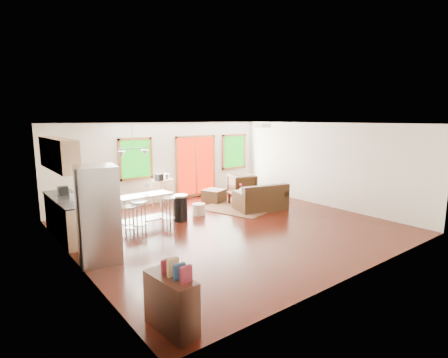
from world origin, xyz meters
TOP-DOWN VIEW (x-y plane):
  - floor at (0.00, 0.00)m, footprint 7.50×7.00m
  - ceiling at (0.00, 0.00)m, footprint 7.50×7.00m
  - back_wall at (0.00, 3.51)m, footprint 7.50×0.02m
  - left_wall at (-3.76, 0.00)m, footprint 0.02×7.00m
  - right_wall at (3.76, 0.00)m, footprint 0.02×7.00m
  - front_wall at (0.00, -3.51)m, footprint 7.50×0.02m
  - window_left at (-1.00, 3.46)m, footprint 1.10×0.05m
  - french_doors at (1.20, 3.46)m, footprint 1.60×0.05m
  - window_right at (2.90, 3.46)m, footprint 1.10×0.05m
  - rug at (1.77, 1.46)m, footprint 3.01×2.63m
  - loveseat at (1.77, 0.77)m, footprint 1.66×1.17m
  - coffee_table at (1.85, 1.66)m, footprint 1.11×0.81m
  - armchair at (2.56, 2.60)m, footprint 1.04×1.00m
  - ottoman at (1.24, 2.46)m, footprint 0.82×0.82m
  - pouf at (-0.03, 1.46)m, footprint 0.43×0.43m
  - vase at (1.72, 1.64)m, footprint 0.20×0.21m
  - cabinets at (-3.49, 1.70)m, footprint 0.64×2.24m
  - refrigerator at (-3.34, -0.14)m, footprint 0.87×0.85m
  - island at (-1.75, 1.30)m, footprint 1.36×0.58m
  - cup at (-1.52, 1.64)m, footprint 0.17×0.15m
  - bar_stool_a at (-2.30, 0.84)m, footprint 0.38×0.38m
  - bar_stool_b at (-2.07, 0.91)m, footprint 0.38×0.38m
  - bar_stool_c at (-1.26, 0.97)m, footprint 0.38×0.38m
  - trash_can at (-0.73, 1.27)m, footprint 0.43×0.43m
  - kitchen_cart at (-0.33, 3.05)m, footprint 0.79×0.64m
  - bookshelf at (-3.35, -2.94)m, footprint 0.40×0.85m
  - ceiling_flush at (1.60, 0.60)m, footprint 0.35×0.35m
  - pendant_light at (-1.90, 1.50)m, footprint 0.80×0.18m

SIDE VIEW (x-z plane):
  - floor at x=0.00m, z-range -0.02..0.00m
  - rug at x=1.77m, z-range 0.00..0.03m
  - pouf at x=-0.03m, z-range 0.00..0.33m
  - ottoman at x=1.24m, z-range 0.00..0.42m
  - loveseat at x=1.77m, z-range -0.08..0.72m
  - coffee_table at x=1.85m, z-range 0.14..0.54m
  - trash_can at x=-0.73m, z-range 0.00..0.72m
  - bookshelf at x=-3.35m, z-range -0.10..0.87m
  - armchair at x=2.56m, z-range 0.00..0.86m
  - vase at x=1.72m, z-range 0.36..0.66m
  - bar_stool_a at x=-2.30m, z-range 0.18..0.92m
  - bar_stool_c at x=-1.26m, z-range 0.19..0.96m
  - island at x=-1.75m, z-range 0.16..1.01m
  - bar_stool_b at x=-2.07m, z-range 0.20..1.00m
  - kitchen_cart at x=-0.33m, z-range 0.19..1.23m
  - cabinets at x=-3.49m, z-range -0.22..2.08m
  - refrigerator at x=-3.34m, z-range 0.00..1.86m
  - cup at x=-1.52m, z-range 0.95..1.08m
  - french_doors at x=1.20m, z-range 0.05..2.15m
  - back_wall at x=0.00m, z-range 0.00..2.60m
  - left_wall at x=-3.76m, z-range 0.00..2.60m
  - right_wall at x=3.76m, z-range 0.00..2.60m
  - front_wall at x=0.00m, z-range 0.00..2.60m
  - window_left at x=-1.00m, z-range 0.85..2.15m
  - window_right at x=2.90m, z-range 0.85..2.15m
  - pendant_light at x=-1.90m, z-range 1.50..2.29m
  - ceiling_flush at x=1.60m, z-range 2.47..2.59m
  - ceiling at x=0.00m, z-range 2.60..2.62m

